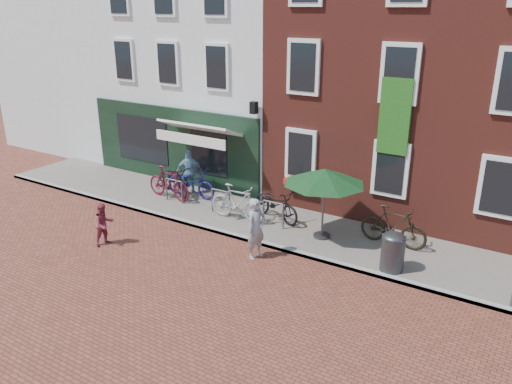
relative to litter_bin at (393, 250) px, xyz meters
The scene contains 16 objects.
ground 4.58m from the litter_bin, behind, with size 80.00×80.00×0.00m, color brown.
sidewalk 3.71m from the litter_bin, 163.32° to the left, with size 24.00×3.00×0.10m, color slate.
building_stucco 12.16m from the litter_bin, 145.43° to the left, with size 8.00×8.00×9.00m, color silver.
building_brick_mid 8.24m from the litter_bin, 110.93° to the left, with size 6.00×8.00×10.00m, color maroon.
filler_left 18.62m from the litter_bin, 158.93° to the left, with size 7.00×8.00×9.00m, color silver.
litter_bin is the anchor object (origin of this frame).
parasol 2.90m from the litter_bin, 160.40° to the left, with size 2.39×2.39×2.23m.
woman 3.65m from the litter_bin, 162.41° to the right, with size 0.63×0.41×1.73m, color gray.
boy 8.12m from the litter_bin, 160.17° to the right, with size 0.62×0.48×1.28m, color maroon.
cafe_person 8.28m from the litter_bin, 167.99° to the left, with size 0.96×0.40×1.64m, color #6C97AD.
bicycle_0 8.66m from the litter_bin, behind, with size 0.70×2.01×1.05m, color black.
bicycle_1 8.41m from the litter_bin, behind, with size 0.55×1.95×1.17m, color #4F0E1D.
bicycle_2 7.97m from the litter_bin, 169.38° to the left, with size 0.70×2.01×1.05m, color navy.
bicycle_3 5.28m from the litter_bin, behind, with size 0.55×1.95×1.17m, color gray.
bicycle_4 4.42m from the litter_bin, 162.95° to the left, with size 0.70×2.01×1.05m, color black.
bicycle_5 1.50m from the litter_bin, 107.20° to the left, with size 0.55×1.95×1.17m, color black.
Camera 1 is at (7.73, -11.40, 6.62)m, focal length 35.65 mm.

